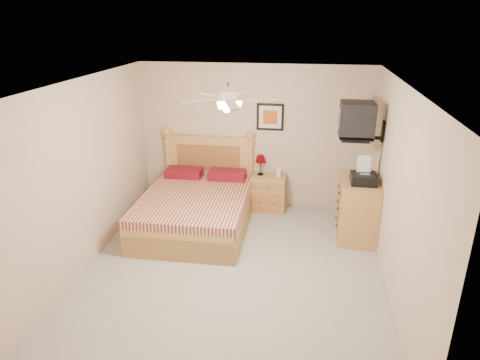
{
  "coord_description": "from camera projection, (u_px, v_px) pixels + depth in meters",
  "views": [
    {
      "loc": [
        0.88,
        -4.92,
        3.24
      ],
      "look_at": [
        -0.04,
        0.9,
        0.96
      ],
      "focal_mm": 32.0,
      "sensor_mm": 36.0,
      "label": 1
    }
  ],
  "objects": [
    {
      "name": "magazine_upper",
      "position": [
        359.0,
        171.0,
        6.62
      ],
      "size": [
        0.24,
        0.31,
        0.02
      ],
      "primitive_type": "imported",
      "rotation": [
        0.0,
        0.0,
        0.11
      ],
      "color": "gray",
      "rests_on": "magazine_lower"
    },
    {
      "name": "fax_machine",
      "position": [
        364.0,
        171.0,
        6.16
      ],
      "size": [
        0.36,
        0.38,
        0.38
      ],
      "primitive_type": null,
      "rotation": [
        0.0,
        0.0,
        -0.01
      ],
      "color": "black",
      "rests_on": "dresser"
    },
    {
      "name": "dresser",
      "position": [
        358.0,
        210.0,
        6.5
      ],
      "size": [
        0.59,
        0.82,
        0.95
      ],
      "primitive_type": "cube",
      "rotation": [
        0.0,
        0.0,
        -0.04
      ],
      "color": "#AC8348",
      "rests_on": "ground"
    },
    {
      "name": "table_lamp",
      "position": [
        261.0,
        165.0,
        7.42
      ],
      "size": [
        0.22,
        0.22,
        0.36
      ],
      "primitive_type": null,
      "rotation": [
        0.0,
        0.0,
        -0.15
      ],
      "color": "#550209",
      "rests_on": "nightstand"
    },
    {
      "name": "ceiling_fan",
      "position": [
        228.0,
        99.0,
        4.79
      ],
      "size": [
        1.14,
        1.14,
        0.28
      ],
      "primitive_type": null,
      "color": "white",
      "rests_on": "ceiling"
    },
    {
      "name": "nightstand",
      "position": [
        269.0,
        193.0,
        7.52
      ],
      "size": [
        0.59,
        0.45,
        0.62
      ],
      "primitive_type": "cube",
      "rotation": [
        0.0,
        0.0,
        -0.02
      ],
      "color": "#A37B48",
      "rests_on": "ground"
    },
    {
      "name": "wall_left",
      "position": [
        84.0,
        176.0,
        5.67
      ],
      "size": [
        0.04,
        4.5,
        2.5
      ],
      "primitive_type": "cube",
      "color": "#CAB095",
      "rests_on": "ground"
    },
    {
      "name": "lotion_bottle",
      "position": [
        279.0,
        171.0,
        7.32
      ],
      "size": [
        0.1,
        0.1,
        0.22
      ],
      "primitive_type": "imported",
      "rotation": [
        0.0,
        0.0,
        -0.25
      ],
      "color": "silver",
      "rests_on": "nightstand"
    },
    {
      "name": "floor",
      "position": [
        233.0,
        269.0,
        5.83
      ],
      "size": [
        4.5,
        4.5,
        0.0
      ],
      "primitive_type": "plane",
      "color": "#9A948B",
      "rests_on": "ground"
    },
    {
      "name": "wall_front",
      "position": [
        182.0,
        291.0,
        3.3
      ],
      "size": [
        4.0,
        0.04,
        2.5
      ],
      "primitive_type": "cube",
      "color": "#CAB095",
      "rests_on": "ground"
    },
    {
      "name": "magazine_lower",
      "position": [
        360.0,
        173.0,
        6.59
      ],
      "size": [
        0.23,
        0.29,
        0.03
      ],
      "primitive_type": "imported",
      "rotation": [
        0.0,
        0.0,
        -0.13
      ],
      "color": "beige",
      "rests_on": "dresser"
    },
    {
      "name": "wall_tv",
      "position": [
        367.0,
        121.0,
        6.15
      ],
      "size": [
        0.56,
        0.46,
        0.58
      ],
      "primitive_type": null,
      "color": "black",
      "rests_on": "wall_right"
    },
    {
      "name": "framed_picture",
      "position": [
        270.0,
        117.0,
        7.26
      ],
      "size": [
        0.46,
        0.04,
        0.46
      ],
      "primitive_type": "cube",
      "color": "black",
      "rests_on": "wall_back"
    },
    {
      "name": "ceiling",
      "position": [
        231.0,
        84.0,
        4.92
      ],
      "size": [
        4.0,
        4.5,
        0.04
      ],
      "primitive_type": "cube",
      "color": "white",
      "rests_on": "ground"
    },
    {
      "name": "bed",
      "position": [
        194.0,
        188.0,
        6.73
      ],
      "size": [
        1.64,
        2.15,
        1.38
      ],
      "primitive_type": null,
      "rotation": [
        0.0,
        0.0,
        0.01
      ],
      "color": "#B3794C",
      "rests_on": "ground"
    },
    {
      "name": "wall_right",
      "position": [
        397.0,
        194.0,
        5.08
      ],
      "size": [
        0.04,
        4.5,
        2.5
      ],
      "primitive_type": "cube",
      "color": "#CAB095",
      "rests_on": "ground"
    },
    {
      "name": "wall_back",
      "position": [
        254.0,
        137.0,
        7.45
      ],
      "size": [
        4.0,
        0.04,
        2.5
      ],
      "primitive_type": "cube",
      "color": "#CAB095",
      "rests_on": "ground"
    }
  ]
}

